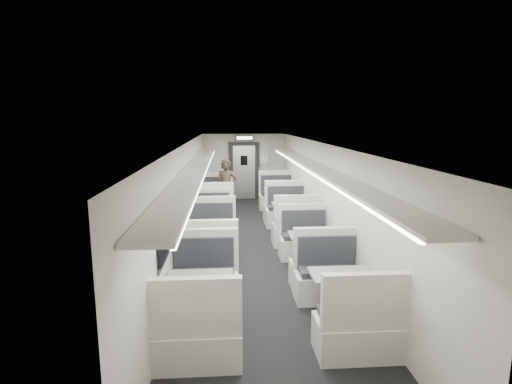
{
  "coord_description": "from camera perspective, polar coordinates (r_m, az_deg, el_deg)",
  "views": [
    {
      "loc": [
        -0.61,
        -8.57,
        2.91
      ],
      "look_at": [
        0.06,
        0.6,
        1.24
      ],
      "focal_mm": 28.0,
      "sensor_mm": 36.0,
      "label": 1
    }
  ],
  "objects": [
    {
      "name": "booth_left_b",
      "position": [
        10.21,
        -6.23,
        -4.24
      ],
      "size": [
        0.98,
        1.99,
        1.06
      ],
      "color": "white",
      "rests_on": "room"
    },
    {
      "name": "booth_right_c",
      "position": [
        7.89,
        7.93,
        -8.5
      ],
      "size": [
        1.04,
        2.12,
        1.13
      ],
      "color": "white",
      "rests_on": "room"
    },
    {
      "name": "passenger",
      "position": [
        12.07,
        -4.27,
        0.56
      ],
      "size": [
        0.68,
        0.48,
        1.74
      ],
      "primitive_type": "imported",
      "rotation": [
        0.0,
        0.0,
        -0.11
      ],
      "color": "black",
      "rests_on": "room"
    },
    {
      "name": "window_c",
      "position": [
        7.78,
        -10.56,
        -1.43
      ],
      "size": [
        0.02,
        1.18,
        0.84
      ],
      "primitive_type": "cube",
      "color": "black",
      "rests_on": "room"
    },
    {
      "name": "booth_left_d",
      "position": [
        5.84,
        -7.88,
        -15.33
      ],
      "size": [
        1.08,
        2.2,
        1.17
      ],
      "color": "white",
      "rests_on": "room"
    },
    {
      "name": "booth_left_c",
      "position": [
        8.09,
        -6.78,
        -7.76
      ],
      "size": [
        1.13,
        2.3,
        1.23
      ],
      "color": "white",
      "rests_on": "room"
    },
    {
      "name": "booth_left_a",
      "position": [
        12.17,
        -5.9,
        -1.62
      ],
      "size": [
        1.12,
        2.27,
        1.21
      ],
      "color": "white",
      "rests_on": "room"
    },
    {
      "name": "room",
      "position": [
        8.76,
        -0.08,
        -0.94
      ],
      "size": [
        3.24,
        12.24,
        2.64
      ],
      "color": "black",
      "rests_on": "ground"
    },
    {
      "name": "luggage_rack_left",
      "position": [
        8.35,
        -8.5,
        3.37
      ],
      "size": [
        0.46,
        10.4,
        0.09
      ],
      "color": "white",
      "rests_on": "room"
    },
    {
      "name": "booth_right_a",
      "position": [
        12.37,
        3.42,
        -1.35
      ],
      "size": [
        1.14,
        2.31,
        1.24
      ],
      "color": "white",
      "rests_on": "room"
    },
    {
      "name": "vestibule_door",
      "position": [
        14.63,
        -1.72,
        2.96
      ],
      "size": [
        1.1,
        0.13,
        2.1
      ],
      "color": "black",
      "rests_on": "room"
    },
    {
      "name": "exit_sign",
      "position": [
        14.04,
        -1.67,
        7.74
      ],
      "size": [
        0.62,
        0.12,
        0.16
      ],
      "color": "black",
      "rests_on": "room"
    },
    {
      "name": "window_a",
      "position": [
        12.1,
        -8.28,
        2.8
      ],
      "size": [
        0.02,
        1.18,
        0.84
      ],
      "primitive_type": "cube",
      "color": "black",
      "rests_on": "room"
    },
    {
      "name": "window_d",
      "position": [
        5.66,
        -13.0,
        -5.95
      ],
      "size": [
        0.02,
        1.18,
        0.84
      ],
      "primitive_type": "cube",
      "color": "black",
      "rests_on": "room"
    },
    {
      "name": "wall_notice",
      "position": [
        14.62,
        1.22,
        4.78
      ],
      "size": [
        0.32,
        0.02,
        0.4
      ],
      "primitive_type": "cube",
      "color": "silver",
      "rests_on": "room"
    },
    {
      "name": "luggage_rack_right",
      "position": [
        8.53,
        8.44,
        3.51
      ],
      "size": [
        0.46,
        10.4,
        0.09
      ],
      "color": "white",
      "rests_on": "room"
    },
    {
      "name": "booth_right_d",
      "position": [
        6.06,
        12.02,
        -14.53
      ],
      "size": [
        1.06,
        2.16,
        1.15
      ],
      "color": "white",
      "rests_on": "room"
    },
    {
      "name": "booth_right_b",
      "position": [
        10.25,
        5.02,
        -3.83
      ],
      "size": [
        1.14,
        2.3,
        1.23
      ],
      "color": "white",
      "rests_on": "room"
    },
    {
      "name": "window_b",
      "position": [
        9.93,
        -9.18,
        1.15
      ],
      "size": [
        0.02,
        1.18,
        0.84
      ],
      "primitive_type": "cube",
      "color": "black",
      "rests_on": "room"
    }
  ]
}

